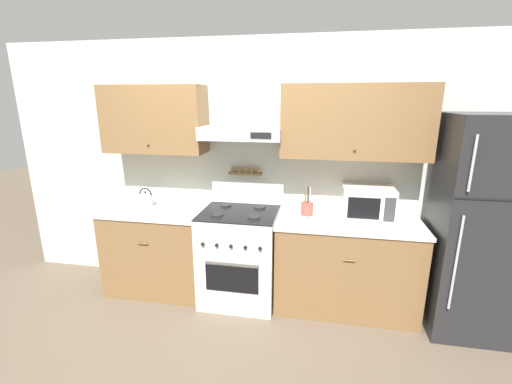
{
  "coord_description": "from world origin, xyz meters",
  "views": [
    {
      "loc": [
        0.73,
        -2.76,
        1.98
      ],
      "look_at": [
        0.17,
        0.25,
        1.14
      ],
      "focal_mm": 24.0,
      "sensor_mm": 36.0,
      "label": 1
    }
  ],
  "objects_px": {
    "tea_kettle": "(146,199)",
    "utensil_crock": "(307,208)",
    "refrigerator": "(477,227)",
    "stove_range": "(240,256)",
    "microwave": "(367,202)"
  },
  "relations": [
    {
      "from": "tea_kettle",
      "to": "utensil_crock",
      "type": "relative_size",
      "value": 0.72
    },
    {
      "from": "utensil_crock",
      "to": "refrigerator",
      "type": "bearing_deg",
      "value": -6.95
    },
    {
      "from": "refrigerator",
      "to": "tea_kettle",
      "type": "bearing_deg",
      "value": 176.79
    },
    {
      "from": "refrigerator",
      "to": "tea_kettle",
      "type": "height_order",
      "value": "refrigerator"
    },
    {
      "from": "refrigerator",
      "to": "stove_range",
      "type": "bearing_deg",
      "value": 179.11
    },
    {
      "from": "refrigerator",
      "to": "tea_kettle",
      "type": "distance_m",
      "value": 3.11
    },
    {
      "from": "stove_range",
      "to": "tea_kettle",
      "type": "bearing_deg",
      "value": 172.21
    },
    {
      "from": "tea_kettle",
      "to": "microwave",
      "type": "relative_size",
      "value": 0.43
    },
    {
      "from": "stove_range",
      "to": "utensil_crock",
      "type": "xyz_separation_m",
      "value": [
        0.64,
        0.14,
        0.49
      ]
    },
    {
      "from": "stove_range",
      "to": "microwave",
      "type": "distance_m",
      "value": 1.34
    },
    {
      "from": "refrigerator",
      "to": "microwave",
      "type": "height_order",
      "value": "refrigerator"
    },
    {
      "from": "tea_kettle",
      "to": "microwave",
      "type": "bearing_deg",
      "value": 0.46
    },
    {
      "from": "microwave",
      "to": "tea_kettle",
      "type": "bearing_deg",
      "value": -179.54
    },
    {
      "from": "refrigerator",
      "to": "utensil_crock",
      "type": "distance_m",
      "value": 1.44
    },
    {
      "from": "refrigerator",
      "to": "tea_kettle",
      "type": "xyz_separation_m",
      "value": [
        -3.11,
        0.17,
        0.03
      ]
    }
  ]
}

